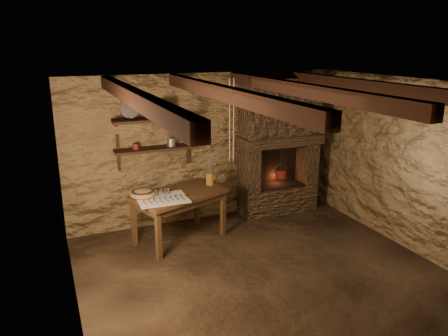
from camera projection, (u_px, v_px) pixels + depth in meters
name	position (u px, v px, depth m)	size (l,w,h in m)	color
floor	(260.00, 271.00, 5.66)	(4.50, 4.50, 0.00)	black
back_wall	(205.00, 148.00, 7.10)	(4.50, 0.04, 2.40)	brown
front_wall	(376.00, 253.00, 3.56)	(4.50, 0.04, 2.40)	brown
left_wall	(68.00, 209.00, 4.49)	(0.04, 4.00, 2.40)	brown
right_wall	(403.00, 164.00, 6.17)	(0.04, 4.00, 2.40)	brown
ceiling	(265.00, 84.00, 5.00)	(4.50, 4.00, 0.04)	black
beam_far_left	(135.00, 98.00, 4.46)	(0.14, 3.95, 0.16)	black
beam_mid_left	(225.00, 93.00, 4.84)	(0.14, 3.95, 0.16)	black
beam_mid_right	(302.00, 90.00, 5.21)	(0.14, 3.95, 0.16)	black
beam_far_right	(368.00, 86.00, 5.58)	(0.14, 3.95, 0.16)	black
shelf_lower	(156.00, 149.00, 6.61)	(1.25, 0.30, 0.04)	black
shelf_upper	(155.00, 119.00, 6.49)	(1.25, 0.30, 0.04)	black
hearth	(279.00, 143.00, 7.36)	(1.43, 0.51, 2.30)	#3A2B1D
work_table	(179.00, 215.00, 6.44)	(1.49, 1.15, 0.75)	#382513
linen_cloth	(162.00, 199.00, 6.08)	(0.69, 0.56, 0.01)	beige
pewter_cutlery_row	(163.00, 199.00, 6.06)	(0.58, 0.22, 0.01)	gray
drinking_glasses	(161.00, 192.00, 6.19)	(0.22, 0.07, 0.09)	white
stoneware_jug	(210.00, 173.00, 6.65)	(0.14, 0.13, 0.43)	#905A1B
wooden_bowl	(143.00, 194.00, 6.16)	(0.37, 0.37, 0.13)	olive
iron_stockpot	(164.00, 111.00, 6.51)	(0.27, 0.27, 0.20)	#282624
tin_pan	(129.00, 109.00, 6.40)	(0.29, 0.29, 0.04)	#A2A29D
small_kettle	(171.00, 142.00, 6.68)	(0.18, 0.13, 0.19)	#A2A29D
rusty_tin	(136.00, 147.00, 6.48)	(0.09, 0.09, 0.09)	#541710
red_pot	(281.00, 173.00, 7.47)	(0.24, 0.24, 0.54)	maroon
hanging_ropes	(232.00, 120.00, 6.11)	(0.08, 0.08, 1.20)	tan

